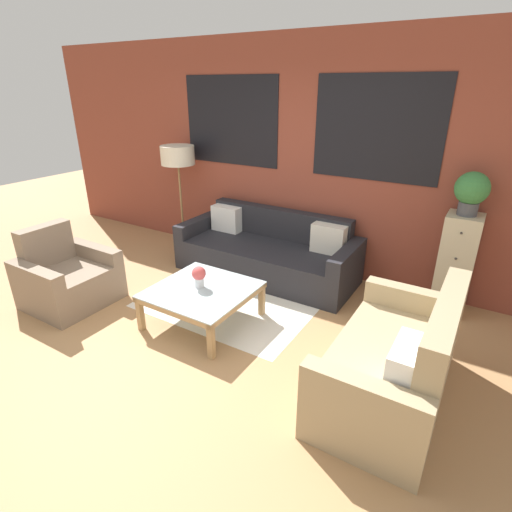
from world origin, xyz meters
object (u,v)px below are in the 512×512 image
couch_dark (268,253)px  floor_lamp (178,159)px  armchair_corner (68,279)px  settee_vintage (395,365)px  flower_vase (199,276)px  drawer_cabinet (456,264)px  coffee_table (202,293)px  potted_plant (472,191)px

couch_dark → floor_lamp: 1.82m
armchair_corner → settee_vintage: bearing=5.8°
couch_dark → settee_vintage: bearing=-36.6°
couch_dark → armchair_corner: 2.33m
armchair_corner → flower_vase: (1.48, 0.46, 0.23)m
settee_vintage → floor_lamp: floor_lamp is taller
settee_vintage → armchair_corner: 3.45m
settee_vintage → floor_lamp: bearing=155.7°
couch_dark → drawer_cabinet: (2.10, 0.23, 0.26)m
coffee_table → drawer_cabinet: drawer_cabinet is taller
armchair_corner → flower_vase: armchair_corner is taller
armchair_corner → potted_plant: (3.61, 2.00, 1.03)m
settee_vintage → armchair_corner: (-3.43, -0.35, -0.03)m
drawer_cabinet → flower_vase: drawer_cabinet is taller
floor_lamp → coffee_table: bearing=-43.8°
settee_vintage → floor_lamp: (-3.42, 1.55, 0.99)m
floor_lamp → couch_dark: bearing=-4.7°
floor_lamp → drawer_cabinet: size_ratio=1.39×
coffee_table → flower_vase: bearing=157.8°
drawer_cabinet → floor_lamp: bearing=-178.2°
coffee_table → flower_vase: 0.18m
drawer_cabinet → potted_plant: bearing=90.0°
armchair_corner → coffee_table: bearing=16.2°
flower_vase → armchair_corner: bearing=-162.7°
drawer_cabinet → potted_plant: (-0.00, 0.00, 0.77)m
couch_dark → flower_vase: size_ratio=10.18×
drawer_cabinet → potted_plant: size_ratio=2.51×
settee_vintage → coffee_table: (-1.91, 0.10, 0.02)m
armchair_corner → drawer_cabinet: bearing=29.0°
couch_dark → flower_vase: bearing=-91.4°
flower_vase → couch_dark: bearing=88.6°
potted_plant → floor_lamp: bearing=-178.2°
drawer_cabinet → couch_dark: bearing=-173.6°
drawer_cabinet → coffee_table: bearing=-143.2°
settee_vintage → armchair_corner: settee_vintage is taller
drawer_cabinet → potted_plant: potted_plant is taller
armchair_corner → drawer_cabinet: (3.61, 2.00, 0.25)m
armchair_corner → coffee_table: size_ratio=0.91×
armchair_corner → floor_lamp: bearing=89.6°
floor_lamp → flower_vase: 2.20m
couch_dark → floor_lamp: floor_lamp is taller
settee_vintage → drawer_cabinet: 1.68m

